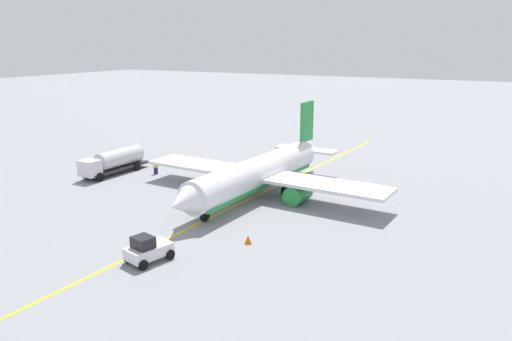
# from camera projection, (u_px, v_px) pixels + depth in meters

# --- Properties ---
(ground_plane) EXTENTS (400.00, 400.00, 0.00)m
(ground_plane) POSITION_uv_depth(u_px,v_px,m) (256.00, 196.00, 56.63)
(ground_plane) COLOR gray
(airplane) EXTENTS (30.02, 30.37, 9.46)m
(airplane) POSITION_uv_depth(u_px,v_px,m) (258.00, 173.00, 56.43)
(airplane) COLOR white
(airplane) RESTS_ON ground
(fuel_tanker) EXTENTS (10.47, 3.16, 3.15)m
(fuel_tanker) POSITION_uv_depth(u_px,v_px,m) (114.00, 161.00, 65.85)
(fuel_tanker) COLOR #2D2D33
(fuel_tanker) RESTS_ON ground
(pushback_tug) EXTENTS (3.98, 3.06, 2.20)m
(pushback_tug) POSITION_uv_depth(u_px,v_px,m) (148.00, 249.00, 39.54)
(pushback_tug) COLOR silver
(pushback_tug) RESTS_ON ground
(refueling_worker) EXTENTS (0.61, 0.51, 1.71)m
(refueling_worker) POSITION_uv_depth(u_px,v_px,m) (156.00, 168.00, 66.01)
(refueling_worker) COLOR navy
(refueling_worker) RESTS_ON ground
(safety_cone_nose) EXTENTS (0.67, 0.67, 0.75)m
(safety_cone_nose) POSITION_uv_depth(u_px,v_px,m) (248.00, 240.00, 43.15)
(safety_cone_nose) COLOR #F2590F
(safety_cone_nose) RESTS_ON ground
(taxi_line_marking) EXTENTS (76.81, 4.97, 0.01)m
(taxi_line_marking) POSITION_uv_depth(u_px,v_px,m) (256.00, 196.00, 56.63)
(taxi_line_marking) COLOR yellow
(taxi_line_marking) RESTS_ON ground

